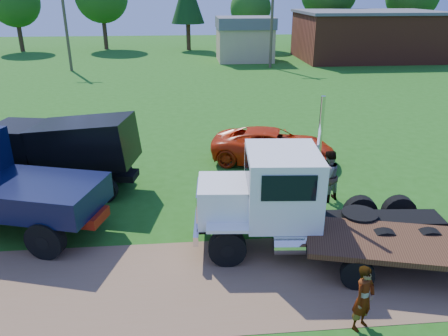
{
  "coord_description": "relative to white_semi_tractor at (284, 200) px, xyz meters",
  "views": [
    {
      "loc": [
        -2.92,
        -9.99,
        7.54
      ],
      "look_at": [
        -1.6,
        4.39,
        1.6
      ],
      "focal_mm": 35.0,
      "sensor_mm": 36.0,
      "label": 1
    }
  ],
  "objects": [
    {
      "name": "ground",
      "position": [
        0.0,
        -1.72,
        -1.59
      ],
      "size": [
        140.0,
        140.0,
        0.0
      ],
      "primitive_type": "plane",
      "color": "#1F5813",
      "rests_on": "ground"
    },
    {
      "name": "dirt_track",
      "position": [
        0.0,
        -1.72,
        -1.58
      ],
      "size": [
        120.0,
        4.2,
        0.01
      ],
      "primitive_type": "cube",
      "color": "brown",
      "rests_on": "ground"
    },
    {
      "name": "white_semi_tractor",
      "position": [
        0.0,
        0.0,
        0.0
      ],
      "size": [
        7.81,
        3.09,
        4.65
      ],
      "rotation": [
        0.0,
        0.0,
        -0.08
      ],
      "color": "black",
      "rests_on": "ground"
    },
    {
      "name": "black_dump_truck",
      "position": [
        -8.08,
        4.96,
        0.1
      ],
      "size": [
        7.22,
        3.37,
        3.06
      ],
      "rotation": [
        0.0,
        0.0,
        -0.19
      ],
      "color": "black",
      "rests_on": "ground"
    },
    {
      "name": "orange_pickup",
      "position": [
        1.1,
        7.07,
        -0.8
      ],
      "size": [
        6.15,
        4.14,
        1.57
      ],
      "primitive_type": "imported",
      "rotation": [
        0.0,
        0.0,
        1.27
      ],
      "color": "red",
      "rests_on": "ground"
    },
    {
      "name": "flatbed_trailer",
      "position": [
        3.96,
        -1.99,
        -0.8
      ],
      "size": [
        7.53,
        3.92,
        1.85
      ],
      "rotation": [
        0.0,
        0.0,
        -0.26
      ],
      "color": "#3A1E12",
      "rests_on": "ground"
    },
    {
      "name": "spectator_a",
      "position": [
        1.09,
        -3.79,
        -0.74
      ],
      "size": [
        0.74,
        0.68,
        1.7
      ],
      "primitive_type": "imported",
      "rotation": [
        0.0,
        0.0,
        0.58
      ],
      "color": "#999999",
      "rests_on": "ground"
    },
    {
      "name": "spectator_b",
      "position": [
        2.36,
        2.94,
        -0.58
      ],
      "size": [
        1.23,
        1.16,
        2.02
      ],
      "primitive_type": "imported",
      "rotation": [
        0.0,
        0.0,
        3.69
      ],
      "color": "#999999",
      "rests_on": "ground"
    },
    {
      "name": "brick_building",
      "position": [
        18.0,
        38.28,
        1.07
      ],
      "size": [
        15.4,
        10.4,
        5.3
      ],
      "color": "brown",
      "rests_on": "ground"
    },
    {
      "name": "tan_shed",
      "position": [
        4.0,
        38.28,
        0.84
      ],
      "size": [
        6.2,
        5.4,
        4.7
      ],
      "color": "tan",
      "rests_on": "ground"
    },
    {
      "name": "utility_poles",
      "position": [
        6.0,
        33.28,
        3.12
      ],
      "size": [
        42.2,
        0.28,
        9.0
      ],
      "color": "brown",
      "rests_on": "ground"
    }
  ]
}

